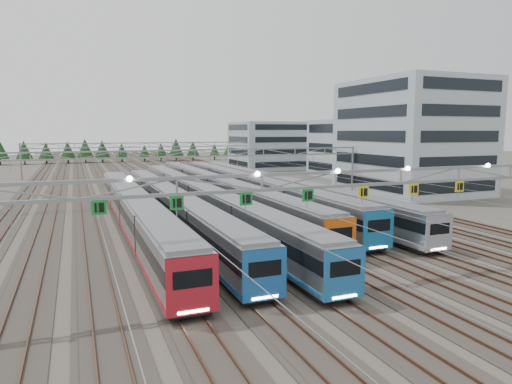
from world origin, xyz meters
name	(u,v)px	position (x,y,z in m)	size (l,w,h in m)	color
ground	(334,280)	(0.00, 0.00, 0.00)	(400.00, 400.00, 0.00)	#47423A
track_bed	(141,165)	(0.00, 100.00, 1.49)	(54.00, 260.00, 5.42)	#2D2823
train_a	(134,210)	(-11.25, 22.43, 2.21)	(3.00, 52.70, 3.91)	black
train_b	(171,205)	(-6.75, 24.73, 2.12)	(2.87, 56.18, 3.74)	black
train_c	(199,198)	(-2.25, 29.12, 2.11)	(2.86, 68.24, 3.73)	black
train_d	(217,189)	(2.25, 36.03, 2.17)	(2.95, 66.64, 3.85)	black
train_e	(248,188)	(6.75, 35.15, 2.26)	(3.07, 62.62, 4.01)	black
train_f	(274,187)	(11.25, 35.80, 2.09)	(2.82, 68.33, 3.67)	black
gantry_near	(336,182)	(-0.05, -0.12, 7.09)	(56.36, 0.61, 8.08)	gray
gantry_mid	(195,159)	(0.00, 40.00, 6.39)	(56.36, 0.36, 8.00)	gray
gantry_far	(149,149)	(0.00, 85.00, 6.39)	(56.36, 0.36, 8.00)	gray
depot_bldg_south	(411,137)	(37.49, 36.56, 9.63)	(18.00, 22.00, 19.27)	#98ABB6
depot_bldg_mid	(349,148)	(43.12, 64.22, 6.61)	(14.00, 16.00, 13.22)	#98ABB6
depot_bldg_north	(274,145)	(36.20, 92.14, 6.57)	(22.00, 18.00, 13.15)	#98ABB6
treeline	(124,150)	(-0.90, 136.04, 4.23)	(93.80, 5.60, 7.02)	#332114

